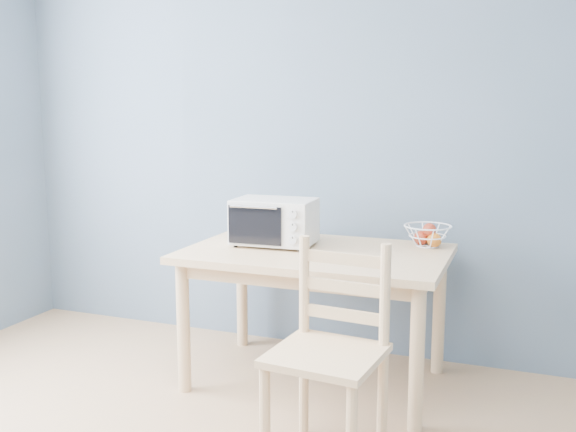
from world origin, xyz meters
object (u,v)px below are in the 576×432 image
at_px(toaster_oven, 271,221).
at_px(dining_chair, 330,357).
at_px(dining_table, 316,268).
at_px(fruit_basket, 428,235).

bearing_deg(toaster_oven, dining_chair, -55.91).
xyz_separation_m(dining_table, toaster_oven, (-0.28, 0.04, 0.24)).
xyz_separation_m(toaster_oven, fruit_basket, (0.83, 0.27, -0.07)).
height_order(fruit_basket, dining_chair, dining_chair).
xyz_separation_m(toaster_oven, dining_chair, (0.59, -0.79, -0.42)).
bearing_deg(fruit_basket, toaster_oven, -162.05).
height_order(dining_table, toaster_oven, toaster_oven).
distance_m(toaster_oven, fruit_basket, 0.88).
bearing_deg(dining_table, toaster_oven, 172.44).
xyz_separation_m(dining_table, dining_chair, (0.32, -0.75, -0.18)).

